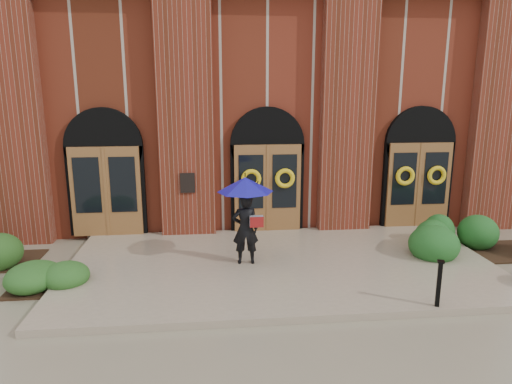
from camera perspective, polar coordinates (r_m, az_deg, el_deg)
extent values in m
plane|color=gray|center=(10.90, 3.22, -9.80)|extent=(90.00, 90.00, 0.00)
cube|color=tan|center=(11.00, 3.10, -9.14)|extent=(10.00, 5.30, 0.15)
cube|color=maroon|center=(18.91, -0.90, 10.76)|extent=(16.00, 12.00, 7.00)
cube|color=black|center=(12.67, -8.55, 1.13)|extent=(0.40, 0.05, 0.55)
cube|color=maroon|center=(13.67, -28.18, 8.45)|extent=(1.50, 0.45, 7.00)
cube|color=maroon|center=(12.69, -8.78, 9.58)|extent=(1.50, 0.45, 7.00)
cube|color=maroon|center=(13.24, 11.34, 9.61)|extent=(1.50, 0.45, 7.00)
cube|color=maroon|center=(15.18, 28.01, 8.76)|extent=(1.50, 0.45, 7.00)
cube|color=brown|center=(13.26, -18.22, 0.04)|extent=(1.90, 0.10, 2.50)
cylinder|color=black|center=(13.19, -18.48, 5.48)|extent=(2.10, 0.22, 2.10)
cube|color=brown|center=(13.04, 1.45, 0.48)|extent=(1.90, 0.10, 2.50)
cylinder|color=black|center=(12.97, 1.41, 6.02)|extent=(2.10, 0.22, 2.10)
cube|color=brown|center=(14.31, 19.63, 0.84)|extent=(1.90, 0.10, 2.50)
cylinder|color=black|center=(14.25, 19.77, 5.88)|extent=(2.10, 0.22, 2.10)
torus|color=yellow|center=(12.81, -0.60, 1.63)|extent=(0.57, 0.13, 0.57)
torus|color=yellow|center=(12.93, 3.64, 1.71)|extent=(0.57, 0.13, 0.57)
torus|color=yellow|center=(13.95, 18.15, 1.91)|extent=(0.57, 0.13, 0.57)
torus|color=yellow|center=(14.36, 21.66, 1.95)|extent=(0.57, 0.13, 0.57)
imported|color=black|center=(10.67, -1.33, -4.64)|extent=(0.62, 0.41, 1.67)
cone|color=#171393|center=(10.40, -1.36, 0.95)|extent=(1.32, 1.32, 0.33)
cylinder|color=black|center=(10.46, -1.06, -1.50)|extent=(0.02, 0.02, 0.56)
cube|color=#A2A6A7|center=(10.50, 0.05, -3.66)|extent=(0.31, 0.16, 0.25)
cube|color=maroon|center=(10.41, 0.10, -3.80)|extent=(0.31, 0.03, 0.25)
cube|color=black|center=(9.39, 21.88, -10.68)|extent=(0.10, 0.10, 0.88)
cube|color=black|center=(9.23, 22.12, -8.06)|extent=(0.16, 0.16, 0.04)
ellipsoid|color=#1B4C1B|center=(13.13, 25.89, -5.11)|extent=(3.39, 1.36, 0.87)
ellipsoid|color=#224C1A|center=(11.02, -24.12, -9.17)|extent=(1.53, 1.32, 0.54)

